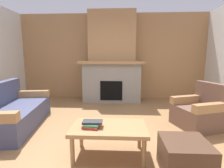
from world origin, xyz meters
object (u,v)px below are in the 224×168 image
Objects in this scene: coffee_table at (109,130)px; armchair at (200,112)px; couch at (12,112)px; fireplace at (112,63)px; ottoman at (184,157)px.

armchair is at bearing 32.73° from coffee_table.
coffee_table is (-1.69, -1.09, 0.08)m from armchair.
couch is at bearing 154.98° from coffee_table.
couch is at bearing -129.96° from fireplace.
armchair is 1.85× the size of ottoman.
couch is (-1.82, -2.17, -0.88)m from fireplace.
fireplace is 2.70× the size of coffee_table.
armchair is (3.63, 0.18, 0.01)m from couch.
fireplace is at bearing 132.28° from armchair.
fireplace reaches higher than ottoman.
fireplace is at bearing 50.04° from couch.
couch is 1.90× the size of coffee_table.
fireplace is 2.80× the size of armchair.
armchair is 1.62m from ottoman.
coffee_table is (1.94, -0.90, 0.09)m from couch.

